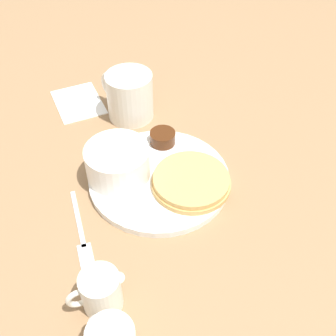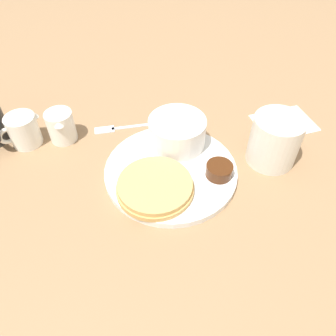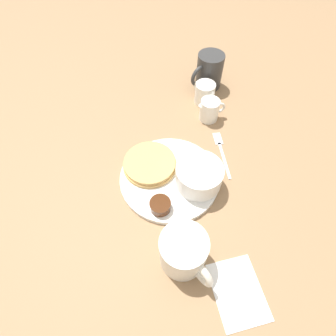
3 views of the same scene
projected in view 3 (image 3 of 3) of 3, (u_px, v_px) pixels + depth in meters
The scene contains 12 objects.
ground_plane at pixel (170, 179), 0.62m from camera, with size 4.00×4.00×0.00m, color #93704C.
plate at pixel (170, 178), 0.61m from camera, with size 0.23×0.23×0.01m.
pancake_stack at pixel (150, 164), 0.61m from camera, with size 0.13×0.13×0.02m.
bowl at pixel (199, 175), 0.57m from camera, with size 0.10×0.10×0.05m.
syrup_cup at pixel (160, 205), 0.55m from camera, with size 0.05×0.05×0.02m.
butter_ramekin at pixel (205, 185), 0.57m from camera, with size 0.04×0.04×0.04m.
coffee_mug at pixel (184, 252), 0.47m from camera, with size 0.11×0.09×0.09m.
creamer_pitcher_near at pixel (210, 110), 0.70m from camera, with size 0.05×0.08×0.06m.
creamer_pitcher_far at pixel (204, 93), 0.74m from camera, with size 0.08×0.06×0.06m.
fork at pixel (221, 149), 0.66m from camera, with size 0.15×0.02×0.00m.
napkin at pixel (238, 292), 0.48m from camera, with size 0.12×0.10×0.00m.
second_mug at pixel (209, 71), 0.77m from camera, with size 0.08×0.10×0.10m.
Camera 3 is at (0.32, -0.06, 0.52)m, focal length 28.00 mm.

